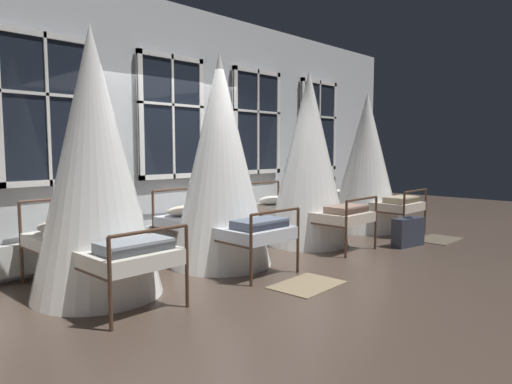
{
  "coord_description": "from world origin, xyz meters",
  "views": [
    {
      "loc": [
        -3.96,
        -4.37,
        1.51
      ],
      "look_at": [
        0.59,
        0.04,
        0.91
      ],
      "focal_mm": 32.23,
      "sensor_mm": 36.0,
      "label": 1
    }
  ],
  "objects_px": {
    "cot_fourth": "(308,161)",
    "cot_fifth": "(366,164)",
    "cot_third": "(220,164)",
    "suitcase_dark": "(408,232)",
    "cot_second": "(94,167)"
  },
  "relations": [
    {
      "from": "cot_fourth",
      "to": "cot_second",
      "type": "bearing_deg",
      "value": 90.48
    },
    {
      "from": "suitcase_dark",
      "to": "cot_fourth",
      "type": "bearing_deg",
      "value": 137.87
    },
    {
      "from": "cot_fourth",
      "to": "suitcase_dark",
      "type": "height_order",
      "value": "cot_fourth"
    },
    {
      "from": "cot_fourth",
      "to": "suitcase_dark",
      "type": "distance_m",
      "value": 1.89
    },
    {
      "from": "cot_fourth",
      "to": "suitcase_dark",
      "type": "relative_size",
      "value": 4.62
    },
    {
      "from": "cot_fifth",
      "to": "suitcase_dark",
      "type": "relative_size",
      "value": 4.29
    },
    {
      "from": "cot_fourth",
      "to": "cot_fifth",
      "type": "distance_m",
      "value": 1.76
    },
    {
      "from": "cot_second",
      "to": "suitcase_dark",
      "type": "distance_m",
      "value": 4.76
    },
    {
      "from": "cot_third",
      "to": "suitcase_dark",
      "type": "relative_size",
      "value": 4.62
    },
    {
      "from": "cot_third",
      "to": "cot_fifth",
      "type": "height_order",
      "value": "cot_third"
    },
    {
      "from": "cot_second",
      "to": "cot_fifth",
      "type": "height_order",
      "value": "cot_second"
    },
    {
      "from": "cot_fourth",
      "to": "cot_fifth",
      "type": "bearing_deg",
      "value": -89.24
    },
    {
      "from": "cot_second",
      "to": "cot_fourth",
      "type": "relative_size",
      "value": 1.01
    },
    {
      "from": "cot_second",
      "to": "cot_third",
      "type": "height_order",
      "value": "cot_second"
    },
    {
      "from": "cot_second",
      "to": "cot_fifth",
      "type": "relative_size",
      "value": 1.09
    }
  ]
}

